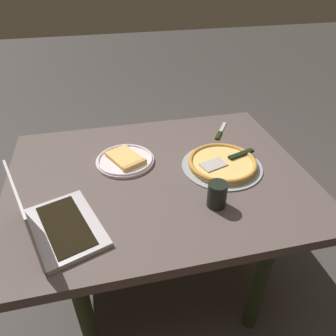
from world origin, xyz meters
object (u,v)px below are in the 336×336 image
dining_table (159,188)px  table_knife (220,132)px  laptop (52,223)px  pizza_plate (125,160)px  pizza_tray (222,163)px  drink_cup (217,194)px

dining_table → table_knife: bearing=-143.7°
laptop → pizza_plate: (-0.29, -0.39, -0.04)m
pizza_plate → table_knife: (-0.53, -0.16, -0.01)m
laptop → pizza_tray: size_ratio=1.05×
laptop → table_knife: (-0.82, -0.55, -0.05)m
pizza_tray → drink_cup: (0.12, 0.24, 0.03)m
dining_table → pizza_tray: (-0.30, 0.00, 0.10)m
pizza_tray → drink_cup: 0.27m
table_knife → laptop: bearing=33.9°
pizza_plate → pizza_tray: 0.44m
pizza_plate → table_knife: pizza_plate is taller
laptop → pizza_tray: laptop is taller
laptop → pizza_plate: 0.49m
pizza_plate → laptop: bearing=52.8°
pizza_plate → pizza_tray: (-0.42, 0.13, 0.00)m
laptop → pizza_plate: laptop is taller
laptop → table_knife: 0.99m
laptop → dining_table: bearing=-148.5°
laptop → drink_cup: laptop is taller
table_knife → drink_cup: bearing=67.8°
drink_cup → dining_table: bearing=-53.7°
dining_table → pizza_plate: bearing=-44.8°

